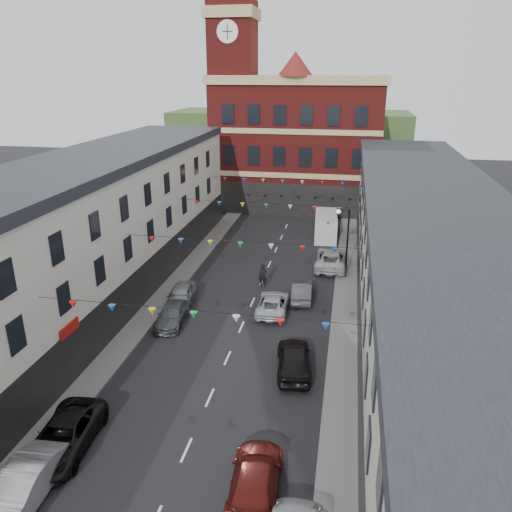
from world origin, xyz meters
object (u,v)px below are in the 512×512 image
Objects in this scene: car_left_c at (64,436)px; car_left_d at (172,314)px; car_right_c at (255,479)px; car_right_f at (331,259)px; car_right_e at (302,290)px; white_van at (326,226)px; car_left_e at (181,296)px; moving_car at (273,303)px; pedestrian at (263,275)px; street_lamp at (345,234)px; car_left_b at (22,488)px; car_right_d at (294,359)px.

car_left_c reaches higher than car_left_d.
car_right_f is at bearing -98.36° from car_right_c.
white_van is at bearing -97.21° from car_right_e.
car_left_d is 16.04m from car_right_c.
car_left_e is at bearing -120.91° from white_van.
car_right_e is 3.14m from moving_car.
car_right_f reaches higher than car_left_c.
car_left_e is 9.19m from car_right_e.
pedestrian is (-5.24, -5.29, 0.17)m from car_right_f.
street_lamp is 1.34× the size of car_left_d.
car_left_b is 1.02× the size of moving_car.
white_van reaches higher than car_left_c.
street_lamp is at bearing -101.25° from car_right_c.
car_right_f is (1.90, 26.20, 0.06)m from car_right_c.
car_left_b is (-12.05, -26.08, -3.12)m from street_lamp.
car_right_c is 0.88× the size of car_right_f.
street_lamp is at bearing 37.78° from car_left_d.
moving_car is at bearing 60.85° from car_left_c.
car_left_b is 14.95m from car_right_d.
car_right_e is 0.74× the size of car_right_f.
car_left_c is at bearing 33.16° from car_right_d.
car_right_f reaches higher than car_right_c.
car_right_e reaches higher than car_left_d.
car_right_c is at bearing 86.41° from car_right_f.
car_right_d is at bearing -63.63° from pedestrian.
street_lamp is 1.41× the size of car_right_e.
car_right_f is at bearing 36.40° from car_left_e.
pedestrian is (-3.34, 1.71, 0.27)m from car_right_e.
pedestrian is (5.10, 7.26, 0.33)m from car_left_d.
car_left_b is at bearing -97.92° from car_left_e.
car_left_b is 0.99× the size of car_right_d.
car_left_c is 1.03× the size of car_right_c.
car_right_c is 1.20× the size of car_right_e.
street_lamp is 4.01m from car_right_f.
pedestrian is at bearing 73.43° from car_left_b.
white_van is at bearing 80.84° from pedestrian.
car_right_d is (-2.42, -14.65, -3.08)m from street_lamp.
car_left_b reaches higher than car_left_d.
car_right_e is (9.10, 18.27, -0.03)m from car_left_c.
car_left_e is at bearing -131.15° from pedestrian.
car_left_e is 18.45m from car_right_c.
car_right_c is at bearing -10.15° from car_left_c.
car_left_c is 2.70× the size of pedestrian.
white_van is at bearing -82.97° from car_right_f.
street_lamp is 1.04× the size of car_right_f.
car_right_d is 1.03× the size of moving_car.
street_lamp is 1.32× the size of car_left_e.
car_left_d is 0.88× the size of car_right_c.
car_left_c is at bearing -98.16° from car_left_e.
car_right_f is (11.00, 25.28, 0.07)m from car_left_c.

